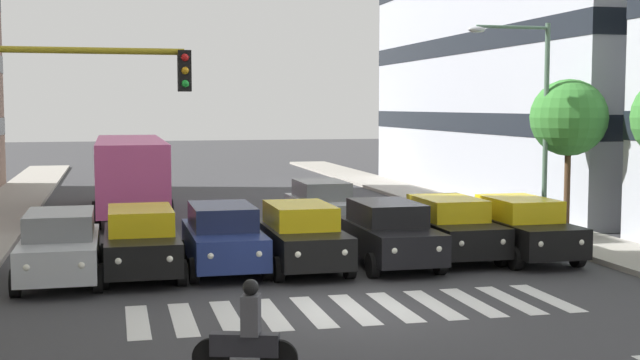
{
  "coord_description": "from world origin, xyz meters",
  "views": [
    {
      "loc": [
        4.9,
        17.05,
        4.3
      ],
      "look_at": [
        -0.52,
        -5.19,
        2.3
      ],
      "focal_mm": 47.74,
      "sensor_mm": 36.0,
      "label": 1
    }
  ],
  "objects": [
    {
      "name": "car_4",
      "position": [
        2.16,
        -4.9,
        0.89
      ],
      "size": [
        2.02,
        4.44,
        1.72
      ],
      "color": "navy",
      "rests_on": "ground_plane"
    },
    {
      "name": "motorcycle_with_rider",
      "position": [
        2.9,
        3.91,
        0.65
      ],
      "size": [
        1.65,
        0.63,
        1.57
      ],
      "color": "black",
      "rests_on": "ground_plane"
    },
    {
      "name": "car_row2_0",
      "position": [
        -2.07,
        -11.21,
        0.89
      ],
      "size": [
        2.02,
        4.44,
        1.72
      ],
      "color": "#B2B7BC",
      "rests_on": "ground_plane"
    },
    {
      "name": "car_0",
      "position": [
        -6.2,
        -4.63,
        0.89
      ],
      "size": [
        2.02,
        4.44,
        1.72
      ],
      "color": "black",
      "rests_on": "ground_plane"
    },
    {
      "name": "car_2",
      "position": [
        -2.26,
        -4.55,
        0.89
      ],
      "size": [
        2.02,
        4.44,
        1.72
      ],
      "color": "black",
      "rests_on": "ground_plane"
    },
    {
      "name": "street_tree_1",
      "position": [
        -9.43,
        -7.76,
        3.91
      ],
      "size": [
        2.49,
        2.49,
        5.02
      ],
      "color": "#513823",
      "rests_on": "sidewalk_left"
    },
    {
      "name": "street_lamp_left",
      "position": [
        -8.04,
        -7.56,
        4.3
      ],
      "size": [
        2.78,
        0.28,
        6.75
      ],
      "color": "#4C6B56",
      "rests_on": "sidewalk_left"
    },
    {
      "name": "bus_behind_traffic",
      "position": [
        4.27,
        -17.08,
        1.86
      ],
      "size": [
        2.78,
        10.5,
        3.0
      ],
      "color": "#DB5193",
      "rests_on": "ground_plane"
    },
    {
      "name": "car_3",
      "position": [
        0.13,
        -4.61,
        0.89
      ],
      "size": [
        2.02,
        4.44,
        1.72
      ],
      "color": "black",
      "rests_on": "ground_plane"
    },
    {
      "name": "car_6",
      "position": [
        6.21,
        -4.4,
        0.89
      ],
      "size": [
        2.02,
        4.44,
        1.72
      ],
      "color": "#B2B7BC",
      "rests_on": "ground_plane"
    },
    {
      "name": "car_1",
      "position": [
        -4.27,
        -5.19,
        0.89
      ],
      "size": [
        2.02,
        4.44,
        1.72
      ],
      "color": "black",
      "rests_on": "ground_plane"
    },
    {
      "name": "ground_plane",
      "position": [
        0.0,
        0.0,
        0.0
      ],
      "size": [
        180.0,
        180.0,
        0.0
      ],
      "primitive_type": "plane",
      "color": "#38383A"
    },
    {
      "name": "traffic_light_gantry",
      "position": [
        6.33,
        1.0,
        3.68
      ],
      "size": [
        4.12,
        0.36,
        5.5
      ],
      "color": "#AD991E",
      "rests_on": "ground_plane"
    },
    {
      "name": "crosswalk_markings",
      "position": [
        0.0,
        0.0,
        0.0
      ],
      "size": [
        9.45,
        2.8,
        0.01
      ],
      "color": "silver",
      "rests_on": "ground_plane"
    },
    {
      "name": "car_5",
      "position": [
        4.27,
        -4.73,
        0.89
      ],
      "size": [
        2.02,
        4.44,
        1.72
      ],
      "color": "black",
      "rests_on": "ground_plane"
    }
  ]
}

